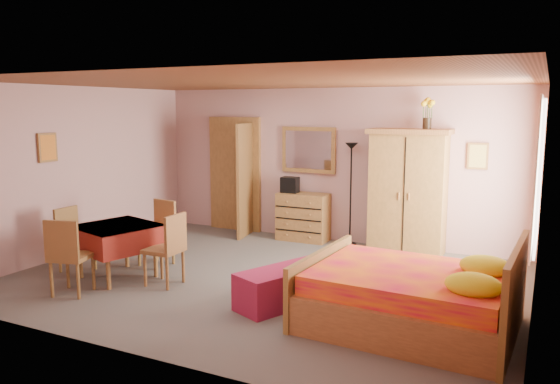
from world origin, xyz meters
The scene contains 23 objects.
floor centered at (0.00, 0.00, 0.00)m, with size 6.50×6.50×0.00m, color #66625A.
ceiling centered at (0.00, 0.00, 2.60)m, with size 6.50×6.50×0.00m, color brown.
wall_back centered at (0.00, 2.50, 1.30)m, with size 6.50×0.10×2.60m, color tan.
wall_front centered at (0.00, -2.50, 1.30)m, with size 6.50×0.10×2.60m, color tan.
wall_left centered at (-3.25, 0.00, 1.30)m, with size 0.10×5.00×2.60m, color tan.
wall_right centered at (3.25, 0.00, 1.30)m, with size 0.10×5.00×2.60m, color tan.
doorway centered at (-1.90, 2.47, 1.02)m, with size 1.06×0.12×2.15m, color #9E6B35.
window centered at (3.21, 1.20, 1.45)m, with size 0.08×1.40×1.95m, color white.
picture_left centered at (-3.22, -0.60, 1.70)m, with size 0.04×0.32×0.42m, color orange.
picture_back centered at (2.35, 2.47, 1.55)m, with size 0.30×0.04×0.40m, color #D8BF59.
chest_of_drawers centered at (-0.42, 2.25, 0.41)m, with size 0.87×0.43×0.82m, color #9B6934.
wall_mirror centered at (-0.42, 2.46, 1.55)m, with size 1.00×0.05×0.79m, color silver.
stereo centered at (-0.66, 2.23, 0.95)m, with size 0.29×0.21×0.27m, color black.
floor_lamp centered at (0.42, 2.29, 0.85)m, with size 0.22×0.22×1.71m, color black.
wardrobe centered at (1.38, 2.21, 0.98)m, with size 1.24×0.64×1.95m, color #AA7939.
sunflower_vase centered at (1.62, 2.24, 2.19)m, with size 0.19×0.19×0.47m, color yellow.
bed centered at (2.10, -0.70, 0.49)m, with size 2.12×1.67×0.98m, color red.
bench centered at (0.68, -0.65, 0.21)m, with size 0.48×1.29×0.43m, color maroon.
dining_table centered at (-1.80, -0.78, 0.36)m, with size 0.98×0.98×0.72m, color maroon.
chair_south centered at (-1.85, -1.52, 0.48)m, with size 0.44×0.44×0.96m, color olive.
chair_north centered at (-1.72, -0.08, 0.47)m, with size 0.42×0.42×0.94m, color olive.
chair_west centered at (-2.53, -0.80, 0.45)m, with size 0.40×0.40×0.89m, color #AE7B3A.
chair_east centered at (-1.06, -0.74, 0.47)m, with size 0.43×0.43×0.94m, color brown.
Camera 1 is at (3.31, -6.19, 2.27)m, focal length 35.00 mm.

